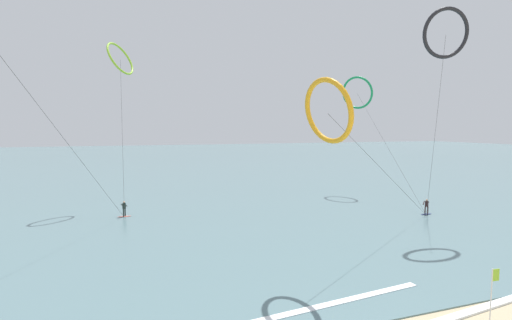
% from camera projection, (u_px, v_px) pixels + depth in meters
% --- Properties ---
extents(sea_water, '(400.00, 200.00, 0.08)m').
position_uv_depth(sea_water, '(160.00, 160.00, 112.14)').
color(sea_water, slate).
rests_on(sea_water, ground).
extents(surfer_coral, '(1.40, 0.73, 1.70)m').
position_uv_depth(surfer_coral, '(124.00, 210.00, 40.55)').
color(surfer_coral, '#EA7260').
rests_on(surfer_coral, ground).
extents(surfer_navy, '(1.40, 0.72, 1.70)m').
position_uv_depth(surfer_navy, '(426.00, 208.00, 41.65)').
color(surfer_navy, navy).
rests_on(surfer_navy, ground).
extents(kite_charcoal, '(4.84, 5.03, 20.77)m').
position_uv_depth(kite_charcoal, '(446.00, 33.00, 35.55)').
color(kite_charcoal, black).
rests_on(kite_charcoal, ground).
extents(kite_emerald, '(3.60, 18.47, 17.14)m').
position_uv_depth(kite_emerald, '(357.00, 93.00, 56.07)').
color(kite_emerald, '#199351').
rests_on(kite_emerald, ground).
extents(kite_lime, '(4.22, 9.30, 19.85)m').
position_uv_depth(kite_lime, '(120.00, 59.00, 45.60)').
color(kite_lime, '#8CC62D').
rests_on(kite_lime, ground).
extents(kite_amber, '(20.39, 13.90, 12.68)m').
position_uv_depth(kite_amber, '(328.00, 111.00, 23.42)').
color(kite_amber, orange).
rests_on(kite_amber, ground).
extents(beach_flag, '(0.47, 0.06, 2.78)m').
position_uv_depth(beach_flag, '(493.00, 287.00, 18.45)').
color(beach_flag, silver).
rests_on(beach_flag, ground).
extents(wave_crest_mid, '(11.30, 1.63, 0.12)m').
position_uv_depth(wave_crest_mid, '(338.00, 303.00, 20.66)').
color(wave_crest_mid, white).
rests_on(wave_crest_mid, ground).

